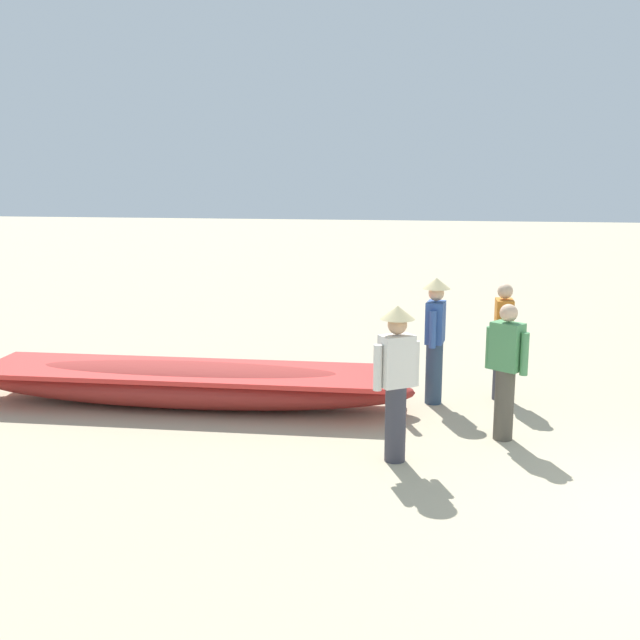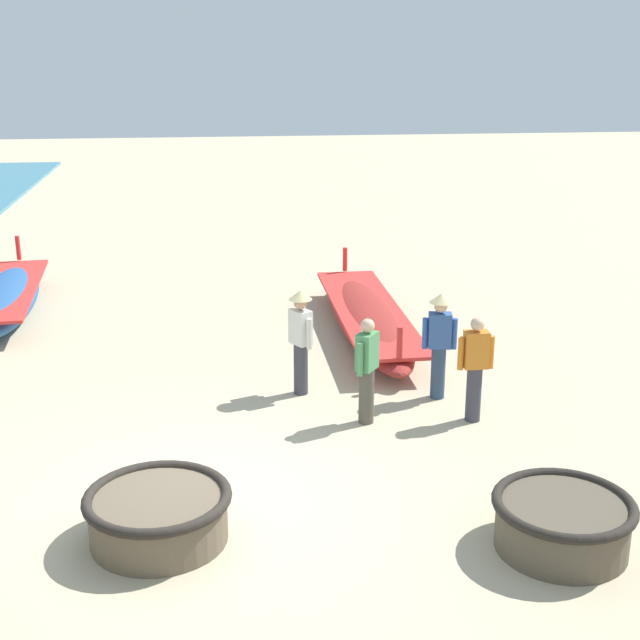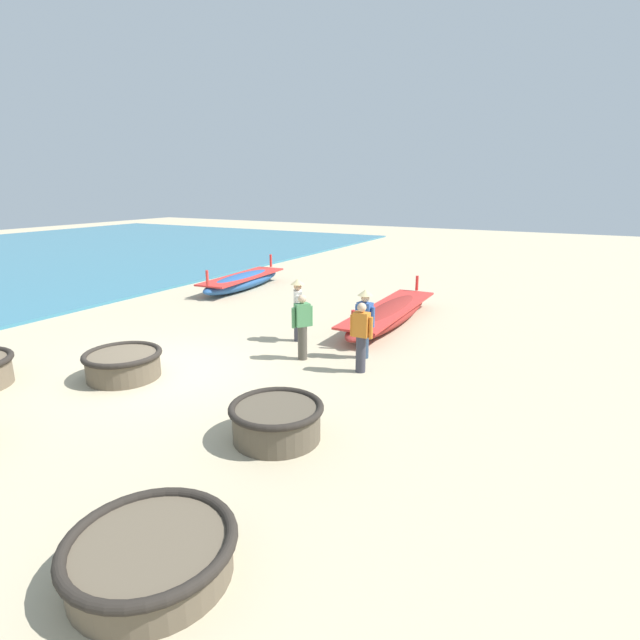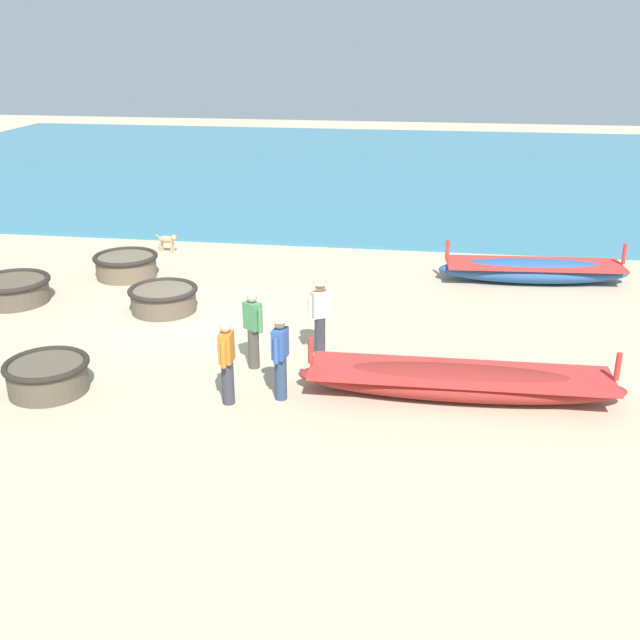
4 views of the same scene
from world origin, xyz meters
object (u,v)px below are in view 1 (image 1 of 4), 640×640
(long_boat_green_hull, at_px, (188,383))
(fisherman_standing_left, at_px, (396,373))
(fisherman_by_coracle, at_px, (506,368))
(fisherman_with_hat, at_px, (503,338))
(fisherman_crouching, at_px, (435,332))

(long_boat_green_hull, xyz_separation_m, fisherman_standing_left, (-1.50, -2.77, 0.66))
(fisherman_by_coracle, xyz_separation_m, fisherman_with_hat, (1.55, -0.10, 0.00))
(long_boat_green_hull, xyz_separation_m, fisherman_by_coracle, (-0.67, -3.96, 0.54))
(long_boat_green_hull, relative_size, fisherman_standing_left, 3.54)
(fisherman_crouching, height_order, fisherman_with_hat, fisherman_crouching)
(long_boat_green_hull, bearing_deg, fisherman_standing_left, -118.49)
(fisherman_with_hat, bearing_deg, long_boat_green_hull, 102.24)
(long_boat_green_hull, bearing_deg, fisherman_by_coracle, -99.58)
(fisherman_by_coracle, distance_m, fisherman_with_hat, 1.55)
(long_boat_green_hull, distance_m, fisherman_standing_left, 3.22)
(fisherman_by_coracle, xyz_separation_m, fisherman_standing_left, (-0.84, 1.19, 0.12))
(fisherman_standing_left, bearing_deg, long_boat_green_hull, 61.51)
(fisherman_crouching, relative_size, fisherman_with_hat, 1.06)
(fisherman_standing_left, relative_size, fisherman_with_hat, 1.06)
(fisherman_by_coracle, relative_size, fisherman_crouching, 0.94)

